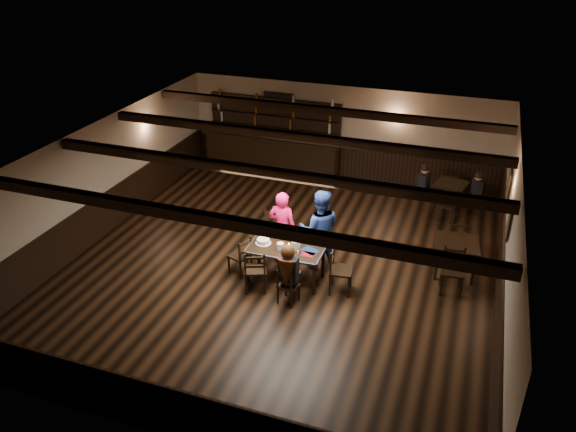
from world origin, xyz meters
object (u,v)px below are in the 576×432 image
(cake, at_px, (263,241))
(woman_pink, at_px, (282,228))
(chair_near_right, at_px, (287,285))
(dining_table, at_px, (285,252))
(bar_counter, at_px, (273,149))
(man_blue, at_px, (320,230))
(chair_near_left, at_px, (255,268))

(cake, bearing_deg, woman_pink, 70.94)
(chair_near_right, bearing_deg, cake, 133.90)
(dining_table, relative_size, woman_pink, 0.93)
(dining_table, height_order, woman_pink, woman_pink)
(cake, xyz_separation_m, bar_counter, (-1.77, 5.23, -0.07))
(cake, bearing_deg, chair_near_right, -46.10)
(dining_table, xyz_separation_m, chair_near_right, (0.31, -0.79, -0.22))
(dining_table, bearing_deg, bar_counter, 113.32)
(dining_table, distance_m, cake, 0.53)
(woman_pink, height_order, man_blue, man_blue)
(chair_near_right, distance_m, bar_counter, 6.61)
(dining_table, height_order, bar_counter, bar_counter)
(man_blue, bearing_deg, woman_pink, -10.84)
(bar_counter, bearing_deg, dining_table, -66.68)
(chair_near_right, xyz_separation_m, bar_counter, (-2.59, 6.08, 0.27))
(chair_near_left, distance_m, woman_pink, 1.30)
(chair_near_right, relative_size, cake, 2.34)
(chair_near_left, height_order, cake, chair_near_left)
(chair_near_left, relative_size, bar_counter, 0.23)
(dining_table, distance_m, chair_near_right, 0.88)
(woman_pink, bearing_deg, dining_table, 114.10)
(chair_near_right, height_order, woman_pink, woman_pink)
(chair_near_right, bearing_deg, dining_table, 111.21)
(woman_pink, relative_size, bar_counter, 0.40)
(man_blue, bearing_deg, bar_counter, -74.46)
(dining_table, height_order, man_blue, man_blue)
(chair_near_right, bearing_deg, man_blue, 82.28)
(chair_near_left, height_order, bar_counter, bar_counter)
(dining_table, height_order, cake, cake)
(dining_table, distance_m, chair_near_left, 0.76)
(bar_counter, bearing_deg, chair_near_right, -66.95)
(dining_table, xyz_separation_m, cake, (-0.51, 0.06, 0.13))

